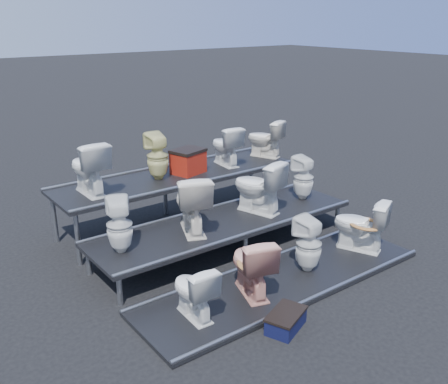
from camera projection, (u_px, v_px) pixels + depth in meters
ground at (225, 249)px, 7.64m from camera, size 80.00×80.00×0.00m
tier_front at (284, 281)px, 6.65m from camera, size 4.20×1.20×0.06m
tier_mid at (225, 235)px, 7.56m from camera, size 4.20×1.20×0.46m
tier_back at (179, 199)px, 8.47m from camera, size 4.20×1.20×0.86m
toilet_0 at (193, 291)px, 5.71m from camera, size 0.41×0.68×0.67m
toilet_1 at (251, 265)px, 6.18m from camera, size 0.66×0.87×0.79m
toilet_2 at (309, 244)px, 6.75m from camera, size 0.38×0.39×0.78m
toilet_3 at (360, 225)px, 7.36m from camera, size 0.71×0.88×0.79m
toilet_4 at (119, 225)px, 6.40m from camera, size 0.43×0.43×0.74m
toilet_5 at (192, 203)px, 7.00m from camera, size 0.77×0.96×0.86m
toilet_6 at (258, 186)px, 7.70m from camera, size 0.67×0.91×0.83m
toilet_7 at (304, 178)px, 8.28m from camera, size 0.36×0.37×0.74m
toilet_8 at (88, 167)px, 7.32m from camera, size 0.45×0.79×0.81m
toilet_9 at (157, 156)px, 7.98m from camera, size 0.36×0.36×0.76m
toilet_10 at (226, 145)px, 8.77m from camera, size 0.46×0.73×0.70m
toilet_11 at (265, 138)px, 9.29m from camera, size 0.61×0.77×0.69m
red_crate at (188, 163)px, 8.36m from camera, size 0.59×0.52×0.36m
step_stool at (286, 322)px, 5.66m from camera, size 0.58×0.47×0.18m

